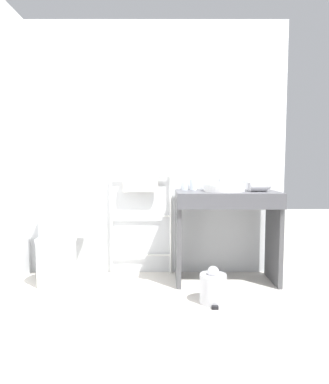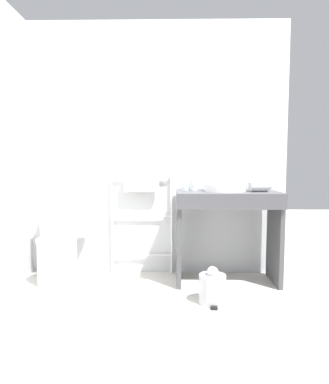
{
  "view_description": "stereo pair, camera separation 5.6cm",
  "coord_description": "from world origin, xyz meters",
  "px_view_note": "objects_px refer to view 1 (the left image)",
  "views": [
    {
      "loc": [
        0.14,
        -2.08,
        1.11
      ],
      "look_at": [
        0.14,
        0.89,
        0.85
      ],
      "focal_mm": 32.0,
      "sensor_mm": 36.0,
      "label": 1
    },
    {
      "loc": [
        0.19,
        -2.08,
        1.11
      ],
      "look_at": [
        0.14,
        0.89,
        0.85
      ],
      "focal_mm": 32.0,
      "sensor_mm": 36.0,
      "label": 2
    }
  ],
  "objects_px": {
    "towel_radiator": "(141,202)",
    "trash_bin": "(213,287)",
    "sink_basin": "(224,187)",
    "cup_near_wall": "(185,185)",
    "cup_near_edge": "(193,185)",
    "toilet": "(59,248)",
    "hair_dryer": "(259,187)"
  },
  "relations": [
    {
      "from": "cup_near_edge",
      "to": "trash_bin",
      "type": "xyz_separation_m",
      "value": [
        0.11,
        -0.61,
        -0.77
      ]
    },
    {
      "from": "toilet",
      "to": "trash_bin",
      "type": "height_order",
      "value": "toilet"
    },
    {
      "from": "trash_bin",
      "to": "toilet",
      "type": "bearing_deg",
      "value": 161.09
    },
    {
      "from": "cup_near_edge",
      "to": "toilet",
      "type": "bearing_deg",
      "value": -173.29
    },
    {
      "from": "cup_near_wall",
      "to": "cup_near_edge",
      "type": "relative_size",
      "value": 1.02
    },
    {
      "from": "toilet",
      "to": "cup_near_wall",
      "type": "xyz_separation_m",
      "value": [
        1.17,
        0.17,
        0.57
      ]
    },
    {
      "from": "toilet",
      "to": "cup_near_edge",
      "type": "relative_size",
      "value": 7.33
    },
    {
      "from": "cup_near_edge",
      "to": "cup_near_wall",
      "type": "bearing_deg",
      "value": 164.44
    },
    {
      "from": "towel_radiator",
      "to": "trash_bin",
      "type": "distance_m",
      "value": 1.12
    },
    {
      "from": "towel_radiator",
      "to": "hair_dryer",
      "type": "distance_m",
      "value": 1.13
    },
    {
      "from": "sink_basin",
      "to": "hair_dryer",
      "type": "xyz_separation_m",
      "value": [
        0.31,
        -0.03,
        0.01
      ]
    },
    {
      "from": "sink_basin",
      "to": "cup_near_wall",
      "type": "xyz_separation_m",
      "value": [
        -0.35,
        0.13,
        0.01
      ]
    },
    {
      "from": "towel_radiator",
      "to": "hair_dryer",
      "type": "relative_size",
      "value": 5.08
    },
    {
      "from": "towel_radiator",
      "to": "sink_basin",
      "type": "xyz_separation_m",
      "value": [
        0.78,
        -0.21,
        0.16
      ]
    },
    {
      "from": "hair_dryer",
      "to": "sink_basin",
      "type": "bearing_deg",
      "value": 173.84
    },
    {
      "from": "cup_near_wall",
      "to": "hair_dryer",
      "type": "height_order",
      "value": "cup_near_wall"
    },
    {
      "from": "hair_dryer",
      "to": "trash_bin",
      "type": "bearing_deg",
      "value": -135.08
    },
    {
      "from": "cup_near_edge",
      "to": "hair_dryer",
      "type": "height_order",
      "value": "cup_near_edge"
    },
    {
      "from": "sink_basin",
      "to": "cup_near_wall",
      "type": "distance_m",
      "value": 0.38
    },
    {
      "from": "toilet",
      "to": "towel_radiator",
      "type": "relative_size",
      "value": 0.73
    },
    {
      "from": "cup_near_edge",
      "to": "sink_basin",
      "type": "bearing_deg",
      "value": -21.29
    },
    {
      "from": "sink_basin",
      "to": "cup_near_edge",
      "type": "bearing_deg",
      "value": 158.71
    },
    {
      "from": "sink_basin",
      "to": "cup_near_wall",
      "type": "relative_size",
      "value": 3.64
    },
    {
      "from": "towel_radiator",
      "to": "hair_dryer",
      "type": "height_order",
      "value": "towel_radiator"
    },
    {
      "from": "cup_near_wall",
      "to": "hair_dryer",
      "type": "distance_m",
      "value": 0.68
    },
    {
      "from": "sink_basin",
      "to": "hair_dryer",
      "type": "bearing_deg",
      "value": -6.16
    },
    {
      "from": "cup_near_wall",
      "to": "cup_near_edge",
      "type": "xyz_separation_m",
      "value": [
        0.08,
        -0.02,
        -0.0
      ]
    },
    {
      "from": "toilet",
      "to": "trash_bin",
      "type": "distance_m",
      "value": 1.45
    },
    {
      "from": "toilet",
      "to": "cup_near_wall",
      "type": "distance_m",
      "value": 1.32
    },
    {
      "from": "towel_radiator",
      "to": "hair_dryer",
      "type": "bearing_deg",
      "value": -12.77
    },
    {
      "from": "toilet",
      "to": "sink_basin",
      "type": "height_order",
      "value": "sink_basin"
    },
    {
      "from": "towel_radiator",
      "to": "toilet",
      "type": "bearing_deg",
      "value": -161.14
    }
  ]
}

